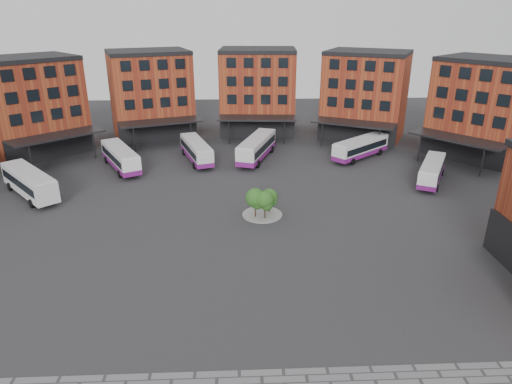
{
  "coord_description": "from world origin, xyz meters",
  "views": [
    {
      "loc": [
        -0.71,
        -33.42,
        21.29
      ],
      "look_at": [
        1.17,
        8.94,
        4.0
      ],
      "focal_mm": 32.0,
      "sensor_mm": 36.0,
      "label": 1
    }
  ],
  "objects_px": {
    "bus_d": "(257,147)",
    "bus_f": "(432,171)",
    "bus_a": "(29,181)",
    "bus_e": "(361,148)",
    "bus_b": "(121,157)",
    "bus_c": "(196,150)",
    "tree_island": "(263,200)"
  },
  "relations": [
    {
      "from": "bus_d",
      "to": "bus_f",
      "type": "height_order",
      "value": "bus_d"
    },
    {
      "from": "bus_a",
      "to": "bus_d",
      "type": "relative_size",
      "value": 0.85
    },
    {
      "from": "bus_a",
      "to": "bus_e",
      "type": "distance_m",
      "value": 45.41
    },
    {
      "from": "bus_b",
      "to": "bus_c",
      "type": "relative_size",
      "value": 1.0
    },
    {
      "from": "tree_island",
      "to": "bus_f",
      "type": "relative_size",
      "value": 0.45
    },
    {
      "from": "bus_b",
      "to": "bus_c",
      "type": "xyz_separation_m",
      "value": [
        10.35,
        3.1,
        -0.05
      ]
    },
    {
      "from": "bus_e",
      "to": "bus_f",
      "type": "relative_size",
      "value": 1.0
    },
    {
      "from": "bus_d",
      "to": "bus_f",
      "type": "xyz_separation_m",
      "value": [
        22.27,
        -10.59,
        -0.28
      ]
    },
    {
      "from": "bus_a",
      "to": "bus_b",
      "type": "distance_m",
      "value": 12.93
    },
    {
      "from": "tree_island",
      "to": "bus_f",
      "type": "bearing_deg",
      "value": 23.27
    },
    {
      "from": "tree_island",
      "to": "bus_d",
      "type": "relative_size",
      "value": 0.36
    },
    {
      "from": "tree_island",
      "to": "bus_c",
      "type": "xyz_separation_m",
      "value": [
        -8.64,
        19.86,
        -0.28
      ]
    },
    {
      "from": "tree_island",
      "to": "bus_b",
      "type": "relative_size",
      "value": 0.4
    },
    {
      "from": "bus_a",
      "to": "bus_e",
      "type": "bearing_deg",
      "value": -25.07
    },
    {
      "from": "tree_island",
      "to": "bus_d",
      "type": "bearing_deg",
      "value": 89.13
    },
    {
      "from": "bus_d",
      "to": "bus_f",
      "type": "bearing_deg",
      "value": -6.08
    },
    {
      "from": "bus_d",
      "to": "bus_a",
      "type": "bearing_deg",
      "value": -135.37
    },
    {
      "from": "tree_island",
      "to": "bus_f",
      "type": "xyz_separation_m",
      "value": [
        22.57,
        9.71,
        -0.4
      ]
    },
    {
      "from": "tree_island",
      "to": "bus_e",
      "type": "distance_m",
      "value": 25.61
    },
    {
      "from": "bus_a",
      "to": "bus_c",
      "type": "bearing_deg",
      "value": -7.73
    },
    {
      "from": "bus_b",
      "to": "bus_d",
      "type": "bearing_deg",
      "value": -17.94
    },
    {
      "from": "bus_b",
      "to": "bus_e",
      "type": "bearing_deg",
      "value": -22.91
    },
    {
      "from": "bus_e",
      "to": "bus_c",
      "type": "bearing_deg",
      "value": -129.59
    },
    {
      "from": "bus_a",
      "to": "bus_f",
      "type": "xyz_separation_m",
      "value": [
        50.18,
        2.59,
        -0.39
      ]
    },
    {
      "from": "bus_c",
      "to": "bus_d",
      "type": "bearing_deg",
      "value": -15.43
    },
    {
      "from": "tree_island",
      "to": "bus_e",
      "type": "height_order",
      "value": "tree_island"
    },
    {
      "from": "bus_b",
      "to": "bus_d",
      "type": "distance_m",
      "value": 19.62
    },
    {
      "from": "bus_a",
      "to": "bus_f",
      "type": "relative_size",
      "value": 1.04
    },
    {
      "from": "bus_b",
      "to": "bus_c",
      "type": "distance_m",
      "value": 10.81
    },
    {
      "from": "bus_b",
      "to": "bus_d",
      "type": "xyz_separation_m",
      "value": [
        19.3,
        3.53,
        0.12
      ]
    },
    {
      "from": "bus_e",
      "to": "bus_d",
      "type": "bearing_deg",
      "value": -130.91
    },
    {
      "from": "bus_a",
      "to": "bus_c",
      "type": "relative_size",
      "value": 0.93
    }
  ]
}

